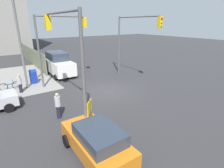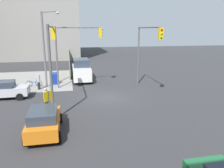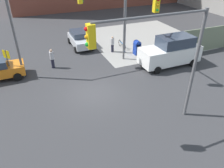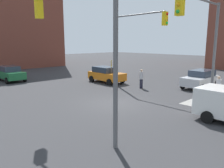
{
  "view_description": "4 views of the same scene",
  "coord_description": "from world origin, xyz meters",
  "views": [
    {
      "loc": [
        -12.16,
        8.09,
        5.87
      ],
      "look_at": [
        -1.43,
        0.62,
        1.24
      ],
      "focal_mm": 28.0,
      "sensor_mm": 36.0,
      "label": 1
    },
    {
      "loc": [
        -19.22,
        3.31,
        6.17
      ],
      "look_at": [
        -0.71,
        -0.4,
        1.46
      ],
      "focal_mm": 35.0,
      "sensor_mm": 36.0,
      "label": 2
    },
    {
      "loc": [
        -3.87,
        -12.71,
        8.77
      ],
      "look_at": [
        0.79,
        -1.56,
        1.45
      ],
      "focal_mm": 35.0,
      "sensor_mm": 36.0,
      "label": 3
    },
    {
      "loc": [
        10.19,
        -10.12,
        4.06
      ],
      "look_at": [
        -0.58,
        0.19,
        1.24
      ],
      "focal_mm": 35.0,
      "sensor_mm": 36.0,
      "label": 4
    }
  ],
  "objects": [
    {
      "name": "ground_plane",
      "position": [
        0.0,
        0.0,
        0.0
      ],
      "size": [
        120.0,
        120.0,
        0.0
      ],
      "primitive_type": "plane",
      "color": "#333335"
    },
    {
      "name": "sidewalk_corner",
      "position": [
        9.0,
        9.0,
        0.01
      ],
      "size": [
        12.0,
        12.0,
        0.01
      ],
      "primitive_type": "cube",
      "color": "gray",
      "rests_on": "ground"
    },
    {
      "name": "traffic_signal_nw_corner",
      "position": [
        -2.39,
        4.5,
        4.63
      ],
      "size": [
        5.52,
        0.36,
        6.5
      ],
      "color": "#59595B",
      "rests_on": "ground"
    },
    {
      "name": "traffic_signal_se_corner",
      "position": [
        2.1,
        -4.5,
        4.67
      ],
      "size": [
        6.22,
        0.36,
        6.5
      ],
      "color": "#59595B",
      "rests_on": "ground"
    },
    {
      "name": "traffic_signal_ne_corner",
      "position": [
        4.5,
        2.61,
        4.6
      ],
      "size": [
        0.36,
        5.01,
        6.5
      ],
      "color": "#59595B",
      "rests_on": "ground"
    },
    {
      "name": "street_lamp_corner",
      "position": [
        4.94,
        5.54,
        4.7
      ],
      "size": [
        2.09,
        1.97,
        8.0
      ],
      "color": "slate",
      "rests_on": "ground"
    },
    {
      "name": "warning_sign_two_way",
      "position": [
        -5.4,
        4.7,
        1.64
      ],
      "size": [
        0.48,
        0.48,
        2.4
      ],
      "color": "#4C4C4C",
      "rests_on": "ground"
    },
    {
      "name": "mailbox_blue",
      "position": [
        6.2,
        5.0,
        0.76
      ],
      "size": [
        0.56,
        0.64,
        1.43
      ],
      "color": "navy",
      "rests_on": "ground"
    },
    {
      "name": "hatchback_silver",
      "position": [
        1.61,
        9.26,
        0.84
      ],
      "size": [
        2.02,
        4.18,
        1.62
      ],
      "color": "#B7BABF",
      "rests_on": "ground"
    },
    {
      "name": "van_white_delivery",
      "position": [
        7.82,
        1.8,
        1.28
      ],
      "size": [
        5.4,
        2.32,
        2.62
      ],
      "color": "white",
      "rests_on": "ground"
    },
    {
      "name": "pedestrian_crossing",
      "position": [
        4.2,
        6.5,
        0.86
      ],
      "size": [
        0.36,
        0.36,
        1.66
      ],
      "rotation": [
        0.0,
        0.0,
        2.75
      ],
      "color": "#B2B2B7",
      "rests_on": "ground"
    },
    {
      "name": "pedestrian_waiting",
      "position": [
        -2.0,
        5.2,
        0.9
      ],
      "size": [
        0.36,
        0.36,
        1.74
      ],
      "rotation": [
        0.0,
        0.0,
        3.03
      ],
      "color": "#B2B2B7",
      "rests_on": "ground"
    },
    {
      "name": "bicycle_leaning_on_fence",
      "position": [
        5.6,
        7.2,
        0.35
      ],
      "size": [
        0.05,
        1.75,
        0.97
      ],
      "color": "black",
      "rests_on": "ground"
    }
  ]
}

